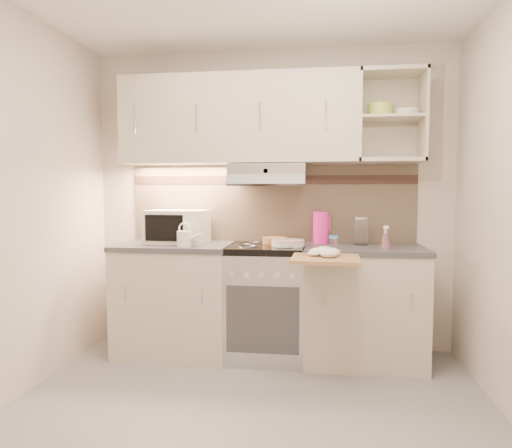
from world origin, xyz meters
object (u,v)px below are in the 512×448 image
at_px(watering_can, 185,238).
at_px(plate_stack, 288,243).
at_px(glass_jar, 361,231).
at_px(cutting_board, 326,259).
at_px(microwave, 178,226).
at_px(pink_pitcher, 321,227).
at_px(spray_bottle, 385,239).
at_px(electric_range, 267,301).

bearing_deg(watering_can, plate_stack, 23.86).
xyz_separation_m(glass_jar, cutting_board, (-0.29, -0.62, -0.14)).
relative_size(microwave, pink_pitcher, 1.87).
relative_size(pink_pitcher, glass_jar, 1.17).
distance_m(plate_stack, glass_jar, 0.59).
relative_size(microwave, spray_bottle, 2.66).
distance_m(pink_pitcher, glass_jar, 0.33).
bearing_deg(pink_pitcher, electric_range, -167.71).
distance_m(electric_range, spray_bottle, 1.04).
bearing_deg(spray_bottle, plate_stack, 175.65).
relative_size(watering_can, cutting_board, 0.49).
height_order(glass_jar, spray_bottle, glass_jar).
xyz_separation_m(electric_range, watering_can, (-0.60, -0.20, 0.52)).
height_order(glass_jar, cutting_board, glass_jar).
xyz_separation_m(pink_pitcher, cutting_board, (0.03, -0.71, -0.16)).
height_order(microwave, cutting_board, microwave).
relative_size(glass_jar, spray_bottle, 1.22).
distance_m(microwave, watering_can, 0.32).
bearing_deg(pink_pitcher, spray_bottle, -46.80).
distance_m(microwave, spray_bottle, 1.66).
relative_size(electric_range, spray_bottle, 4.91).
bearing_deg(electric_range, pink_pitcher, 25.27).
bearing_deg(microwave, glass_jar, 3.20).
bearing_deg(cutting_board, spray_bottle, 43.68).
distance_m(plate_stack, pink_pitcher, 0.36).
xyz_separation_m(watering_can, pink_pitcher, (1.03, 0.40, 0.06)).
bearing_deg(electric_range, watering_can, -161.49).
xyz_separation_m(watering_can, cutting_board, (1.05, -0.30, -0.09)).
bearing_deg(electric_range, spray_bottle, -7.29).
bearing_deg(plate_stack, spray_bottle, -6.52).
distance_m(microwave, glass_jar, 1.49).
xyz_separation_m(microwave, glass_jar, (1.49, 0.04, -0.02)).
distance_m(spray_bottle, cutting_board, 0.60).
bearing_deg(glass_jar, plate_stack, -165.38).
xyz_separation_m(plate_stack, pink_pitcher, (0.25, 0.23, 0.11)).
relative_size(watering_can, pink_pitcher, 0.85).
distance_m(electric_range, microwave, 0.95).
height_order(electric_range, pink_pitcher, pink_pitcher).
distance_m(electric_range, glass_jar, 0.93).
height_order(electric_range, spray_bottle, spray_bottle).
bearing_deg(plate_stack, microwave, 173.45).
bearing_deg(glass_jar, pink_pitcher, 165.10).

